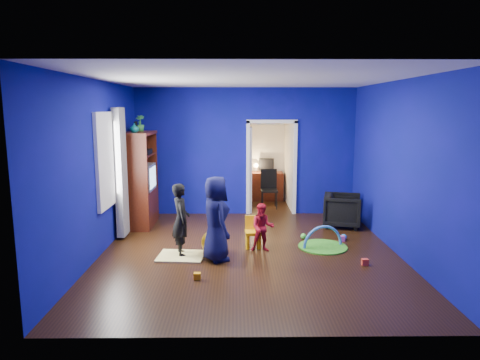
{
  "coord_description": "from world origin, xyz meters",
  "views": [
    {
      "loc": [
        -0.23,
        -7.0,
        2.43
      ],
      "look_at": [
        -0.15,
        0.4,
        1.19
      ],
      "focal_mm": 32.0,
      "sensor_mm": 36.0,
      "label": 1
    }
  ],
  "objects_px": {
    "armchair": "(342,210)",
    "folding_chair": "(269,190)",
    "child_black": "(181,220)",
    "crt_tv": "(142,177)",
    "child_navy": "(216,219)",
    "toddler_red": "(262,227)",
    "play_mat": "(323,247)",
    "tv_armoire": "(140,179)",
    "vase": "(134,128)",
    "study_desk": "(266,186)",
    "hopper_ball": "(214,243)",
    "kid_chair": "(253,234)"
  },
  "relations": [
    {
      "from": "child_navy",
      "to": "vase",
      "type": "distance_m",
      "value": 2.83
    },
    {
      "from": "crt_tv",
      "to": "hopper_ball",
      "type": "height_order",
      "value": "crt_tv"
    },
    {
      "from": "study_desk",
      "to": "kid_chair",
      "type": "bearing_deg",
      "value": -97.4
    },
    {
      "from": "child_black",
      "to": "vase",
      "type": "relative_size",
      "value": 6.58
    },
    {
      "from": "vase",
      "to": "study_desk",
      "type": "bearing_deg",
      "value": 44.59
    },
    {
      "from": "kid_chair",
      "to": "crt_tv",
      "type": "bearing_deg",
      "value": 143.68
    },
    {
      "from": "crt_tv",
      "to": "study_desk",
      "type": "xyz_separation_m",
      "value": [
        2.78,
        2.48,
        -0.65
      ]
    },
    {
      "from": "child_navy",
      "to": "folding_chair",
      "type": "height_order",
      "value": "child_navy"
    },
    {
      "from": "child_navy",
      "to": "toddler_red",
      "type": "xyz_separation_m",
      "value": [
        0.78,
        0.43,
        -0.27
      ]
    },
    {
      "from": "kid_chair",
      "to": "folding_chair",
      "type": "bearing_deg",
      "value": 77.6
    },
    {
      "from": "child_black",
      "to": "crt_tv",
      "type": "relative_size",
      "value": 1.74
    },
    {
      "from": "tv_armoire",
      "to": "hopper_ball",
      "type": "bearing_deg",
      "value": -49.25
    },
    {
      "from": "study_desk",
      "to": "folding_chair",
      "type": "bearing_deg",
      "value": -90.0
    },
    {
      "from": "armchair",
      "to": "hopper_ball",
      "type": "distance_m",
      "value": 3.11
    },
    {
      "from": "vase",
      "to": "folding_chair",
      "type": "relative_size",
      "value": 0.2
    },
    {
      "from": "child_navy",
      "to": "toddler_red",
      "type": "distance_m",
      "value": 0.93
    },
    {
      "from": "vase",
      "to": "study_desk",
      "type": "height_order",
      "value": "vase"
    },
    {
      "from": "child_black",
      "to": "child_navy",
      "type": "xyz_separation_m",
      "value": [
        0.59,
        -0.23,
        0.08
      ]
    },
    {
      "from": "toddler_red",
      "to": "play_mat",
      "type": "relative_size",
      "value": 0.97
    },
    {
      "from": "armchair",
      "to": "kid_chair",
      "type": "relative_size",
      "value": 1.5
    },
    {
      "from": "armchair",
      "to": "child_black",
      "type": "height_order",
      "value": "child_black"
    },
    {
      "from": "child_black",
      "to": "folding_chair",
      "type": "xyz_separation_m",
      "value": [
        1.73,
        3.42,
        -0.15
      ]
    },
    {
      "from": "child_black",
      "to": "kid_chair",
      "type": "relative_size",
      "value": 2.44
    },
    {
      "from": "toddler_red",
      "to": "kid_chair",
      "type": "xyz_separation_m",
      "value": [
        -0.15,
        0.2,
        -0.17
      ]
    },
    {
      "from": "child_navy",
      "to": "study_desk",
      "type": "distance_m",
      "value": 4.77
    },
    {
      "from": "play_mat",
      "to": "tv_armoire",
      "type": "bearing_deg",
      "value": 156.59
    },
    {
      "from": "play_mat",
      "to": "child_navy",
      "type": "bearing_deg",
      "value": -162.02
    },
    {
      "from": "vase",
      "to": "child_black",
      "type": "bearing_deg",
      "value": -55.85
    },
    {
      "from": "armchair",
      "to": "folding_chair",
      "type": "relative_size",
      "value": 0.82
    },
    {
      "from": "armchair",
      "to": "play_mat",
      "type": "bearing_deg",
      "value": 168.0
    },
    {
      "from": "hopper_ball",
      "to": "kid_chair",
      "type": "distance_m",
      "value": 0.78
    },
    {
      "from": "child_black",
      "to": "tv_armoire",
      "type": "bearing_deg",
      "value": 13.67
    },
    {
      "from": "child_navy",
      "to": "hopper_ball",
      "type": "bearing_deg",
      "value": -11.68
    },
    {
      "from": "study_desk",
      "to": "folding_chair",
      "type": "height_order",
      "value": "folding_chair"
    },
    {
      "from": "child_black",
      "to": "child_navy",
      "type": "height_order",
      "value": "child_navy"
    },
    {
      "from": "vase",
      "to": "armchair",
      "type": "bearing_deg",
      "value": 1.87
    },
    {
      "from": "toddler_red",
      "to": "vase",
      "type": "relative_size",
      "value": 4.5
    },
    {
      "from": "toddler_red",
      "to": "study_desk",
      "type": "height_order",
      "value": "toddler_red"
    },
    {
      "from": "child_navy",
      "to": "play_mat",
      "type": "relative_size",
      "value": 1.6
    },
    {
      "from": "toddler_red",
      "to": "vase",
      "type": "height_order",
      "value": "vase"
    },
    {
      "from": "play_mat",
      "to": "armchair",
      "type": "bearing_deg",
      "value": 63.71
    },
    {
      "from": "child_black",
      "to": "vase",
      "type": "height_order",
      "value": "vase"
    },
    {
      "from": "armchair",
      "to": "tv_armoire",
      "type": "height_order",
      "value": "tv_armoire"
    },
    {
      "from": "toddler_red",
      "to": "vase",
      "type": "xyz_separation_m",
      "value": [
        -2.45,
        1.4,
        1.64
      ]
    },
    {
      "from": "armchair",
      "to": "tv_armoire",
      "type": "distance_m",
      "value": 4.26
    },
    {
      "from": "hopper_ball",
      "to": "folding_chair",
      "type": "relative_size",
      "value": 0.45
    },
    {
      "from": "hopper_ball",
      "to": "child_black",
      "type": "bearing_deg",
      "value": -178.29
    },
    {
      "from": "armchair",
      "to": "play_mat",
      "type": "xyz_separation_m",
      "value": [
        -0.68,
        -1.37,
        -0.33
      ]
    },
    {
      "from": "armchair",
      "to": "play_mat",
      "type": "distance_m",
      "value": 1.56
    },
    {
      "from": "vase",
      "to": "kid_chair",
      "type": "bearing_deg",
      "value": -27.62
    }
  ]
}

